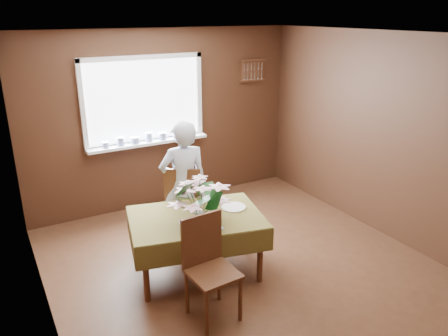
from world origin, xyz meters
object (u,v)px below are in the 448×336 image
seated_woman (184,185)px  flower_bouquet (199,196)px  chair_far (184,201)px  dining_table (196,223)px  chair_near (208,263)px

seated_woman → flower_bouquet: 0.82m
chair_far → seated_woman: (-0.02, -0.06, 0.24)m
seated_woman → chair_far: bearing=-98.8°
dining_table → seated_woman: seated_woman is taller
flower_bouquet → chair_far: bearing=76.4°
seated_woman → chair_near: bearing=84.3°
dining_table → flower_bouquet: (-0.03, -0.15, 0.38)m
chair_far → flower_bouquet: bearing=107.4°
dining_table → chair_far: 0.70m
chair_far → seated_woman: seated_woman is taller
chair_near → flower_bouquet: 0.70m
chair_far → chair_near: size_ratio=1.02×
seated_woman → flower_bouquet: size_ratio=2.89×
chair_near → flower_bouquet: bearing=67.7°
chair_far → flower_bouquet: (-0.20, -0.83, 0.43)m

